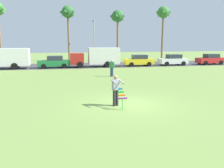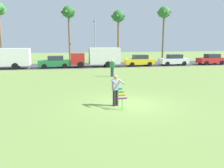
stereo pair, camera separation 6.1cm
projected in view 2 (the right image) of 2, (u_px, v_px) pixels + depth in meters
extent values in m
plane|color=olive|center=(128.00, 104.00, 13.19)|extent=(120.00, 120.00, 0.00)
cube|color=#424247|center=(89.00, 65.00, 34.16)|extent=(120.00, 8.00, 0.01)
cylinder|color=#26262B|center=(117.00, 98.00, 12.86)|extent=(0.16, 0.16, 0.90)
cylinder|color=#26262B|center=(114.00, 98.00, 12.78)|extent=(0.16, 0.16, 0.90)
cube|color=gray|center=(116.00, 85.00, 12.69)|extent=(0.41, 0.31, 0.60)
sphere|color=#9E7051|center=(116.00, 77.00, 12.61)|extent=(0.22, 0.22, 0.22)
cylinder|color=gray|center=(121.00, 82.00, 12.54)|extent=(0.25, 0.59, 0.24)
cylinder|color=gray|center=(114.00, 82.00, 12.34)|extent=(0.25, 0.59, 0.24)
cube|color=blue|center=(120.00, 89.00, 12.41)|extent=(0.23, 0.14, 0.12)
cube|color=green|center=(121.00, 92.00, 12.28)|extent=(0.32, 0.14, 0.12)
cube|color=orange|center=(121.00, 95.00, 12.15)|extent=(0.42, 0.14, 0.12)
cube|color=purple|center=(122.00, 98.00, 12.02)|extent=(0.51, 0.15, 0.12)
cylinder|color=green|center=(122.00, 104.00, 12.07)|extent=(0.04, 0.04, 0.62)
cube|color=silver|center=(13.00, 57.00, 29.64)|extent=(4.24, 2.08, 2.20)
cylinder|color=black|center=(15.00, 66.00, 29.04)|extent=(0.85, 0.30, 0.84)
cylinder|color=black|center=(18.00, 65.00, 30.80)|extent=(0.85, 0.30, 0.84)
cube|color=#1E7238|center=(55.00, 63.00, 30.79)|extent=(4.25, 1.83, 0.76)
cube|color=#282D38|center=(56.00, 58.00, 30.70)|extent=(2.06, 1.46, 0.60)
cylinder|color=black|center=(44.00, 66.00, 29.78)|extent=(0.65, 0.24, 0.64)
cylinder|color=black|center=(45.00, 65.00, 31.33)|extent=(0.65, 0.24, 0.64)
cylinder|color=black|center=(65.00, 66.00, 30.37)|extent=(0.65, 0.24, 0.64)
cylinder|color=black|center=(64.00, 65.00, 31.91)|extent=(0.65, 0.24, 0.64)
cube|color=#B2231E|center=(78.00, 59.00, 31.33)|extent=(1.83, 1.93, 1.50)
cube|color=silver|center=(104.00, 56.00, 31.92)|extent=(4.23, 2.07, 2.20)
cylinder|color=black|center=(81.00, 65.00, 30.64)|extent=(0.84, 0.29, 0.84)
cylinder|color=black|center=(80.00, 64.00, 32.42)|extent=(0.84, 0.29, 0.84)
cylinder|color=black|center=(108.00, 64.00, 31.30)|extent=(0.84, 0.29, 0.84)
cylinder|color=black|center=(106.00, 63.00, 33.08)|extent=(0.84, 0.29, 0.84)
cube|color=yellow|center=(139.00, 62.00, 33.08)|extent=(4.23, 1.77, 0.76)
cube|color=#282D38|center=(140.00, 57.00, 32.99)|extent=(2.04, 1.43, 0.60)
cylinder|color=black|center=(132.00, 65.00, 32.09)|extent=(0.64, 0.23, 0.64)
cylinder|color=black|center=(129.00, 63.00, 33.64)|extent=(0.64, 0.23, 0.64)
cylinder|color=black|center=(150.00, 64.00, 32.63)|extent=(0.64, 0.23, 0.64)
cylinder|color=black|center=(146.00, 63.00, 34.18)|extent=(0.64, 0.23, 0.64)
cube|color=white|center=(173.00, 61.00, 34.10)|extent=(4.20, 1.70, 0.76)
cube|color=#282D38|center=(175.00, 56.00, 34.01)|extent=(2.02, 1.40, 0.60)
cylinder|color=black|center=(168.00, 64.00, 33.13)|extent=(0.64, 0.22, 0.64)
cylinder|color=black|center=(163.00, 63.00, 34.69)|extent=(0.64, 0.22, 0.64)
cylinder|color=black|center=(184.00, 63.00, 33.64)|extent=(0.64, 0.22, 0.64)
cylinder|color=black|center=(179.00, 62.00, 35.19)|extent=(0.64, 0.22, 0.64)
cube|color=red|center=(211.00, 60.00, 35.30)|extent=(4.24, 1.79, 0.76)
cube|color=#282D38|center=(212.00, 56.00, 35.21)|extent=(2.05, 1.44, 0.60)
cylinder|color=black|center=(207.00, 63.00, 34.31)|extent=(0.64, 0.23, 0.64)
cylinder|color=black|center=(200.00, 62.00, 35.86)|extent=(0.64, 0.23, 0.64)
cylinder|color=black|center=(222.00, 63.00, 34.87)|extent=(0.64, 0.23, 0.64)
cylinder|color=black|center=(215.00, 62.00, 36.42)|extent=(0.64, 0.23, 0.64)
cylinder|color=brown|center=(1.00, 37.00, 37.47)|extent=(0.36, 0.36, 8.39)
cone|color=#387A33|center=(5.00, 12.00, 36.92)|extent=(0.44, 1.56, 1.28)
cone|color=#387A33|center=(2.00, 12.00, 37.67)|extent=(1.62, 0.90, 1.28)
cylinder|color=brown|center=(69.00, 38.00, 40.48)|extent=(0.36, 0.36, 8.27)
sphere|color=#2D6B2D|center=(69.00, 12.00, 39.68)|extent=(2.10, 2.10, 2.10)
cone|color=#2D6B2D|center=(74.00, 15.00, 39.95)|extent=(0.44, 1.56, 1.28)
cone|color=#2D6B2D|center=(70.00, 15.00, 40.69)|extent=(1.62, 0.90, 1.28)
cone|color=#2D6B2D|center=(64.00, 15.00, 40.15)|extent=(1.27, 1.52, 1.28)
cone|color=#2D6B2D|center=(64.00, 14.00, 39.08)|extent=(1.27, 1.52, 1.28)
cone|color=#2D6B2D|center=(71.00, 14.00, 38.95)|extent=(1.62, 0.90, 1.28)
cylinder|color=brown|center=(118.00, 39.00, 41.47)|extent=(0.36, 0.36, 7.67)
sphere|color=#2D6B2D|center=(118.00, 16.00, 40.73)|extent=(2.10, 2.10, 2.10)
cone|color=#2D6B2D|center=(124.00, 19.00, 40.99)|extent=(0.44, 1.56, 1.28)
cone|color=#2D6B2D|center=(119.00, 19.00, 41.74)|extent=(1.62, 0.90, 1.28)
cone|color=#2D6B2D|center=(114.00, 19.00, 41.20)|extent=(1.27, 1.52, 1.28)
cone|color=#2D6B2D|center=(115.00, 18.00, 40.12)|extent=(1.27, 1.52, 1.28)
cone|color=#2D6B2D|center=(121.00, 18.00, 40.00)|extent=(1.62, 0.90, 1.28)
cylinder|color=brown|center=(163.00, 37.00, 42.40)|extent=(0.36, 0.36, 8.45)
sphere|color=#387A33|center=(164.00, 12.00, 41.58)|extent=(2.10, 2.10, 2.10)
cone|color=#387A33|center=(169.00, 15.00, 41.85)|extent=(0.44, 1.56, 1.28)
cone|color=#387A33|center=(164.00, 15.00, 42.59)|extent=(1.62, 0.90, 1.28)
cone|color=#387A33|center=(159.00, 15.00, 42.05)|extent=(1.27, 1.52, 1.28)
cone|color=#387A33|center=(161.00, 14.00, 40.98)|extent=(1.27, 1.52, 1.28)
cone|color=#387A33|center=(168.00, 14.00, 40.85)|extent=(1.62, 0.90, 1.28)
cylinder|color=#9E9EA3|center=(95.00, 41.00, 38.83)|extent=(0.16, 0.16, 7.00)
cylinder|color=#9E9EA3|center=(94.00, 21.00, 38.87)|extent=(0.10, 1.40, 0.10)
cube|color=#4C4C51|center=(94.00, 21.00, 39.51)|extent=(0.24, 0.44, 0.16)
cylinder|color=#384772|center=(113.00, 72.00, 23.36)|extent=(0.16, 0.16, 0.90)
cylinder|color=#384772|center=(111.00, 72.00, 23.42)|extent=(0.16, 0.16, 0.90)
cube|color=#338C4C|center=(112.00, 65.00, 23.25)|extent=(0.42, 0.38, 0.60)
sphere|color=beige|center=(112.00, 61.00, 23.17)|extent=(0.22, 0.22, 0.22)
cylinder|color=#338C4C|center=(114.00, 65.00, 23.17)|extent=(0.09, 0.09, 0.58)
cylinder|color=#338C4C|center=(110.00, 65.00, 23.34)|extent=(0.09, 0.09, 0.58)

